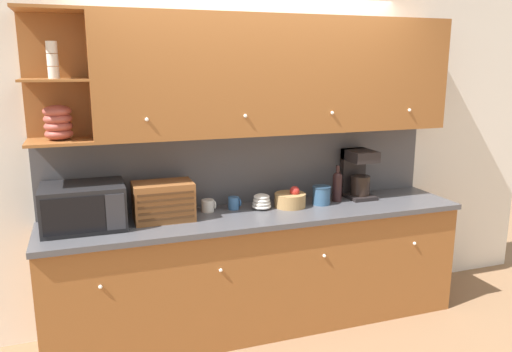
{
  "coord_description": "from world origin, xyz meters",
  "views": [
    {
      "loc": [
        -1.21,
        -3.67,
        2.0
      ],
      "look_at": [
        0.0,
        -0.21,
        1.18
      ],
      "focal_mm": 35.0,
      "sensor_mm": 36.0,
      "label": 1
    }
  ],
  "objects_px": {
    "microwave": "(83,206)",
    "fruit_basket": "(290,199)",
    "wine_bottle": "(337,185)",
    "bread_box": "(163,201)",
    "mug": "(208,206)",
    "mug_blue_second": "(234,203)",
    "bowl_stack_on_counter": "(262,202)",
    "storage_canister": "(321,195)",
    "coffee_maker": "(358,173)"
  },
  "relations": [
    {
      "from": "storage_canister",
      "to": "coffee_maker",
      "type": "distance_m",
      "value": 0.42
    },
    {
      "from": "bowl_stack_on_counter",
      "to": "storage_canister",
      "type": "xyz_separation_m",
      "value": [
        0.49,
        -0.03,
        0.02
      ]
    },
    {
      "from": "mug_blue_second",
      "to": "bowl_stack_on_counter",
      "type": "distance_m",
      "value": 0.21
    },
    {
      "from": "bowl_stack_on_counter",
      "to": "microwave",
      "type": "bearing_deg",
      "value": -178.99
    },
    {
      "from": "microwave",
      "to": "mug_blue_second",
      "type": "bearing_deg",
      "value": 4.74
    },
    {
      "from": "mug",
      "to": "mug_blue_second",
      "type": "xyz_separation_m",
      "value": [
        0.2,
        -0.0,
        0.0
      ]
    },
    {
      "from": "microwave",
      "to": "wine_bottle",
      "type": "xyz_separation_m",
      "value": [
        1.94,
        0.03,
        -0.02
      ]
    },
    {
      "from": "bowl_stack_on_counter",
      "to": "fruit_basket",
      "type": "relative_size",
      "value": 0.62
    },
    {
      "from": "bread_box",
      "to": "storage_canister",
      "type": "height_order",
      "value": "bread_box"
    },
    {
      "from": "fruit_basket",
      "to": "storage_canister",
      "type": "xyz_separation_m",
      "value": [
        0.26,
        -0.02,
        0.02
      ]
    },
    {
      "from": "bowl_stack_on_counter",
      "to": "coffee_maker",
      "type": "bearing_deg",
      "value": 4.92
    },
    {
      "from": "mug",
      "to": "bowl_stack_on_counter",
      "type": "distance_m",
      "value": 0.41
    },
    {
      "from": "bowl_stack_on_counter",
      "to": "coffee_maker",
      "type": "height_order",
      "value": "coffee_maker"
    },
    {
      "from": "wine_bottle",
      "to": "coffee_maker",
      "type": "height_order",
      "value": "coffee_maker"
    },
    {
      "from": "microwave",
      "to": "coffee_maker",
      "type": "bearing_deg",
      "value": 2.59
    },
    {
      "from": "microwave",
      "to": "mug",
      "type": "xyz_separation_m",
      "value": [
        0.88,
        0.09,
        -0.1
      ]
    },
    {
      "from": "bowl_stack_on_counter",
      "to": "storage_canister",
      "type": "distance_m",
      "value": 0.49
    },
    {
      "from": "microwave",
      "to": "mug",
      "type": "distance_m",
      "value": 0.89
    },
    {
      "from": "bread_box",
      "to": "wine_bottle",
      "type": "xyz_separation_m",
      "value": [
        1.4,
        0.04,
        -0.0
      ]
    },
    {
      "from": "storage_canister",
      "to": "coffee_maker",
      "type": "relative_size",
      "value": 0.36
    },
    {
      "from": "bread_box",
      "to": "storage_canister",
      "type": "distance_m",
      "value": 1.24
    },
    {
      "from": "microwave",
      "to": "fruit_basket",
      "type": "relative_size",
      "value": 2.24
    },
    {
      "from": "microwave",
      "to": "wine_bottle",
      "type": "bearing_deg",
      "value": 1.02
    },
    {
      "from": "bread_box",
      "to": "mug",
      "type": "height_order",
      "value": "bread_box"
    },
    {
      "from": "wine_bottle",
      "to": "fruit_basket",
      "type": "bearing_deg",
      "value": -176.37
    },
    {
      "from": "microwave",
      "to": "fruit_basket",
      "type": "bearing_deg",
      "value": 0.3
    },
    {
      "from": "microwave",
      "to": "bread_box",
      "type": "bearing_deg",
      "value": -0.33
    },
    {
      "from": "bowl_stack_on_counter",
      "to": "storage_canister",
      "type": "bearing_deg",
      "value": -3.79
    },
    {
      "from": "mug",
      "to": "storage_canister",
      "type": "bearing_deg",
      "value": -6.62
    },
    {
      "from": "fruit_basket",
      "to": "coffee_maker",
      "type": "distance_m",
      "value": 0.66
    },
    {
      "from": "mug_blue_second",
      "to": "fruit_basket",
      "type": "distance_m",
      "value": 0.44
    },
    {
      "from": "bread_box",
      "to": "coffee_maker",
      "type": "distance_m",
      "value": 1.63
    },
    {
      "from": "bread_box",
      "to": "wine_bottle",
      "type": "distance_m",
      "value": 1.4
    },
    {
      "from": "mug",
      "to": "mug_blue_second",
      "type": "relative_size",
      "value": 1.12
    },
    {
      "from": "microwave",
      "to": "coffee_maker",
      "type": "height_order",
      "value": "coffee_maker"
    },
    {
      "from": "wine_bottle",
      "to": "coffee_maker",
      "type": "bearing_deg",
      "value": 15.98
    },
    {
      "from": "mug_blue_second",
      "to": "wine_bottle",
      "type": "bearing_deg",
      "value": -3.71
    },
    {
      "from": "fruit_basket",
      "to": "wine_bottle",
      "type": "height_order",
      "value": "wine_bottle"
    },
    {
      "from": "bread_box",
      "to": "wine_bottle",
      "type": "bearing_deg",
      "value": 1.54
    },
    {
      "from": "mug",
      "to": "bread_box",
      "type": "bearing_deg",
      "value": -164.41
    },
    {
      "from": "mug_blue_second",
      "to": "storage_canister",
      "type": "distance_m",
      "value": 0.7
    },
    {
      "from": "mug_blue_second",
      "to": "storage_canister",
      "type": "bearing_deg",
      "value": -8.22
    },
    {
      "from": "microwave",
      "to": "wine_bottle",
      "type": "distance_m",
      "value": 1.94
    },
    {
      "from": "mug_blue_second",
      "to": "wine_bottle",
      "type": "relative_size",
      "value": 0.33
    },
    {
      "from": "wine_bottle",
      "to": "bread_box",
      "type": "bearing_deg",
      "value": -178.46
    },
    {
      "from": "mug_blue_second",
      "to": "coffee_maker",
      "type": "xyz_separation_m",
      "value": [
        1.07,
        0.01,
        0.16
      ]
    },
    {
      "from": "storage_canister",
      "to": "wine_bottle",
      "type": "height_order",
      "value": "wine_bottle"
    },
    {
      "from": "mug_blue_second",
      "to": "storage_canister",
      "type": "relative_size",
      "value": 0.66
    },
    {
      "from": "microwave",
      "to": "storage_canister",
      "type": "bearing_deg",
      "value": -0.32
    },
    {
      "from": "microwave",
      "to": "mug_blue_second",
      "type": "relative_size",
      "value": 5.63
    }
  ]
}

